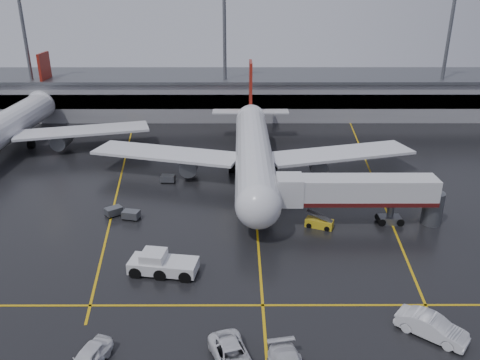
{
  "coord_description": "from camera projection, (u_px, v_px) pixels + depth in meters",
  "views": [
    {
      "loc": [
        -2.12,
        -57.44,
        26.65
      ],
      "look_at": [
        -2.0,
        -2.0,
        4.0
      ],
      "focal_mm": 35.8,
      "sensor_mm": 36.0,
      "label": 1
    }
  ],
  "objects": [
    {
      "name": "terminal",
      "position": [
        249.0,
        94.0,
        106.0
      ],
      "size": [
        122.0,
        19.0,
        8.6
      ],
      "color": "gray",
      "rests_on": "ground"
    },
    {
      "name": "baggage_cart_b",
      "position": [
        114.0,
        211.0,
        59.38
      ],
      "size": [
        2.37,
        2.27,
        1.12
      ],
      "color": "#595B60",
      "rests_on": "ground"
    },
    {
      "name": "apron_line_centre",
      "position": [
        255.0,
        202.0,
        63.26
      ],
      "size": [
        0.25,
        90.0,
        0.02
      ],
      "primitive_type": "cube",
      "color": "gold",
      "rests_on": "ground"
    },
    {
      "name": "baggage_cart_c",
      "position": [
        168.0,
        178.0,
        69.4
      ],
      "size": [
        2.07,
        1.42,
        1.12
      ],
      "color": "#595B60",
      "rests_on": "ground"
    },
    {
      "name": "service_van_a",
      "position": [
        232.0,
        356.0,
        35.92
      ],
      "size": [
        4.21,
        6.15,
        1.56
      ],
      "primitive_type": "imported",
      "rotation": [
        0.0,
        0.0,
        0.32
      ],
      "color": "silver",
      "rests_on": "ground"
    },
    {
      "name": "second_airliner",
      "position": [
        6.0,
        127.0,
        81.67
      ],
      "size": [
        48.8,
        45.6,
        14.1
      ],
      "color": "silver",
      "rests_on": "ground"
    },
    {
      "name": "main_airliner",
      "position": [
        253.0,
        149.0,
        70.65
      ],
      "size": [
        48.8,
        45.6,
        14.1
      ],
      "color": "silver",
      "rests_on": "ground"
    },
    {
      "name": "apron_line_stop",
      "position": [
        263.0,
        305.0,
        42.89
      ],
      "size": [
        60.0,
        0.25,
        0.02
      ],
      "primitive_type": "cube",
      "color": "gold",
      "rests_on": "ground"
    },
    {
      "name": "ground",
      "position": [
        255.0,
        202.0,
        63.26
      ],
      "size": [
        220.0,
        220.0,
        0.0
      ],
      "primitive_type": "plane",
      "color": "black",
      "rests_on": "ground"
    },
    {
      "name": "belt_loader",
      "position": [
        319.0,
        223.0,
        56.62
      ],
      "size": [
        3.49,
        2.46,
        2.04
      ],
      "color": "gold",
      "rests_on": "ground"
    },
    {
      "name": "apron_line_right",
      "position": [
        371.0,
        174.0,
        72.55
      ],
      "size": [
        7.57,
        69.64,
        0.02
      ],
      "primitive_type": "cube",
      "rotation": [
        0.0,
        0.0,
        -0.1
      ],
      "color": "gold",
      "rests_on": "ground"
    },
    {
      "name": "jet_bridge",
      "position": [
        358.0,
        193.0,
        56.24
      ],
      "size": [
        19.9,
        3.4,
        6.05
      ],
      "color": "silver",
      "rests_on": "ground"
    },
    {
      "name": "pushback_tractor",
      "position": [
        162.0,
        264.0,
        47.42
      ],
      "size": [
        7.05,
        3.78,
        2.4
      ],
      "color": "silver",
      "rests_on": "ground"
    },
    {
      "name": "service_van_d",
      "position": [
        88.0,
        358.0,
        35.75
      ],
      "size": [
        3.21,
        4.96,
        1.57
      ],
      "primitive_type": "imported",
      "rotation": [
        0.0,
        0.0,
        -0.32
      ],
      "color": "white",
      "rests_on": "ground"
    },
    {
      "name": "light_mast_mid",
      "position": [
        225.0,
        50.0,
        96.66
      ],
      "size": [
        3.0,
        1.2,
        25.45
      ],
      "color": "#595B60",
      "rests_on": "ground"
    },
    {
      "name": "service_van_c",
      "position": [
        432.0,
        327.0,
        38.81
      ],
      "size": [
        5.63,
        5.13,
        1.87
      ],
      "primitive_type": "imported",
      "rotation": [
        0.0,
        0.0,
        0.88
      ],
      "color": "silver",
      "rests_on": "ground"
    },
    {
      "name": "light_mast_left",
      "position": [
        27.0,
        50.0,
        96.58
      ],
      "size": [
        3.0,
        1.2,
        25.45
      ],
      "color": "#595B60",
      "rests_on": "ground"
    },
    {
      "name": "baggage_cart_a",
      "position": [
        131.0,
        215.0,
        58.47
      ],
      "size": [
        2.24,
        1.72,
        1.12
      ],
      "color": "#595B60",
      "rests_on": "ground"
    },
    {
      "name": "light_mast_right",
      "position": [
        447.0,
        50.0,
        96.75
      ],
      "size": [
        3.0,
        1.2,
        25.45
      ],
      "color": "#595B60",
      "rests_on": "ground"
    },
    {
      "name": "apron_line_left",
      "position": [
        121.0,
        175.0,
        72.47
      ],
      "size": [
        9.99,
        69.35,
        0.02
      ],
      "primitive_type": "cube",
      "rotation": [
        0.0,
        0.0,
        0.14
      ],
      "color": "gold",
      "rests_on": "ground"
    }
  ]
}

